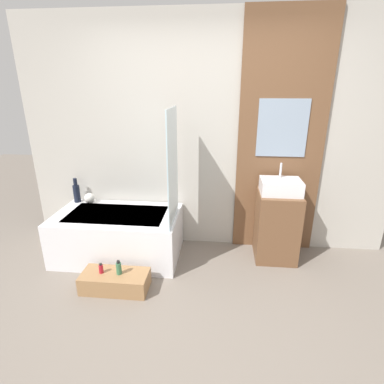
{
  "coord_description": "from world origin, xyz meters",
  "views": [
    {
      "loc": [
        0.18,
        -1.79,
        1.86
      ],
      "look_at": [
        -0.07,
        0.68,
        0.97
      ],
      "focal_mm": 28.0,
      "sensor_mm": 36.0,
      "label": 1
    }
  ],
  "objects_px": {
    "vase_tall_dark": "(77,192)",
    "vase_round_light": "(90,198)",
    "bottle_soap_secondary": "(119,268)",
    "sink": "(281,187)",
    "wooden_step_bench": "(115,281)",
    "bottle_soap_primary": "(101,269)",
    "bathtub": "(119,235)"
  },
  "relations": [
    {
      "from": "vase_tall_dark",
      "to": "vase_round_light",
      "type": "relative_size",
      "value": 2.38
    },
    {
      "from": "bottle_soap_secondary",
      "to": "sink",
      "type": "bearing_deg",
      "value": 25.86
    },
    {
      "from": "vase_tall_dark",
      "to": "vase_round_light",
      "type": "xyz_separation_m",
      "value": [
        0.17,
        -0.02,
        -0.06
      ]
    },
    {
      "from": "wooden_step_bench",
      "to": "bottle_soap_secondary",
      "type": "distance_m",
      "value": 0.16
    },
    {
      "from": "bottle_soap_primary",
      "to": "sink",
      "type": "bearing_deg",
      "value": 23.55
    },
    {
      "from": "vase_round_light",
      "to": "bathtub",
      "type": "bearing_deg",
      "value": -33.31
    },
    {
      "from": "wooden_step_bench",
      "to": "bottle_soap_primary",
      "type": "distance_m",
      "value": 0.18
    },
    {
      "from": "bathtub",
      "to": "bottle_soap_secondary",
      "type": "height_order",
      "value": "bathtub"
    },
    {
      "from": "vase_round_light",
      "to": "bottle_soap_primary",
      "type": "height_order",
      "value": "vase_round_light"
    },
    {
      "from": "sink",
      "to": "bottle_soap_secondary",
      "type": "distance_m",
      "value": 1.84
    },
    {
      "from": "vase_tall_dark",
      "to": "bottle_soap_primary",
      "type": "distance_m",
      "value": 1.18
    },
    {
      "from": "wooden_step_bench",
      "to": "sink",
      "type": "relative_size",
      "value": 1.51
    },
    {
      "from": "wooden_step_bench",
      "to": "vase_round_light",
      "type": "height_order",
      "value": "vase_round_light"
    },
    {
      "from": "vase_tall_dark",
      "to": "vase_round_light",
      "type": "distance_m",
      "value": 0.18
    },
    {
      "from": "wooden_step_bench",
      "to": "sink",
      "type": "bearing_deg",
      "value": 25.19
    },
    {
      "from": "sink",
      "to": "vase_tall_dark",
      "type": "height_order",
      "value": "sink"
    },
    {
      "from": "bathtub",
      "to": "sink",
      "type": "height_order",
      "value": "sink"
    },
    {
      "from": "sink",
      "to": "vase_round_light",
      "type": "xyz_separation_m",
      "value": [
        -2.19,
        0.13,
        -0.27
      ]
    },
    {
      "from": "bathtub",
      "to": "wooden_step_bench",
      "type": "height_order",
      "value": "bathtub"
    },
    {
      "from": "wooden_step_bench",
      "to": "bottle_soap_primary",
      "type": "bearing_deg",
      "value": 180.0
    },
    {
      "from": "sink",
      "to": "vase_tall_dark",
      "type": "relative_size",
      "value": 1.41
    },
    {
      "from": "bottle_soap_secondary",
      "to": "wooden_step_bench",
      "type": "bearing_deg",
      "value": 180.0
    },
    {
      "from": "wooden_step_bench",
      "to": "bathtub",
      "type": "bearing_deg",
      "value": 104.61
    },
    {
      "from": "vase_tall_dark",
      "to": "bottle_soap_secondary",
      "type": "bearing_deg",
      "value": -48.76
    },
    {
      "from": "wooden_step_bench",
      "to": "bottle_soap_primary",
      "type": "xyz_separation_m",
      "value": [
        -0.13,
        0.0,
        0.13
      ]
    },
    {
      "from": "bathtub",
      "to": "sink",
      "type": "relative_size",
      "value": 3.25
    },
    {
      "from": "bottle_soap_primary",
      "to": "bottle_soap_secondary",
      "type": "relative_size",
      "value": 0.71
    },
    {
      "from": "bottle_soap_secondary",
      "to": "bathtub",
      "type": "bearing_deg",
      "value": 108.73
    },
    {
      "from": "bathtub",
      "to": "vase_round_light",
      "type": "distance_m",
      "value": 0.6
    },
    {
      "from": "vase_round_light",
      "to": "bottle_soap_primary",
      "type": "distance_m",
      "value": 1.06
    },
    {
      "from": "sink",
      "to": "vase_tall_dark",
      "type": "xyz_separation_m",
      "value": [
        -2.36,
        0.16,
        -0.21
      ]
    },
    {
      "from": "vase_tall_dark",
      "to": "bottle_soap_primary",
      "type": "bearing_deg",
      "value": -55.59
    }
  ]
}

